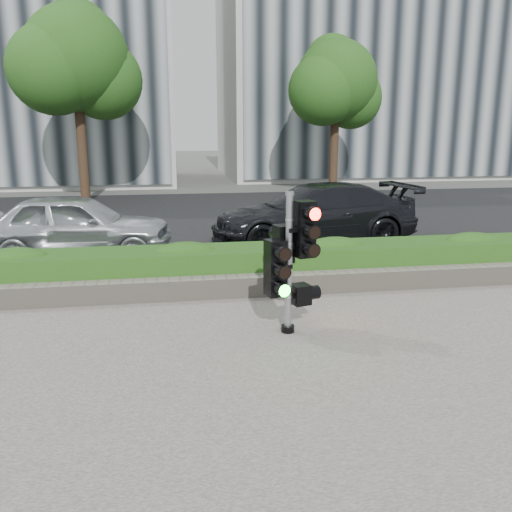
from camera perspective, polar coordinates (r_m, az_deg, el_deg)
name	(u,v)px	position (r m, az deg, el deg)	size (l,w,h in m)	color
ground	(283,339)	(7.40, 2.88, -8.68)	(120.00, 120.00, 0.00)	#51514C
sidewalk	(342,441)	(5.24, 9.00, -18.64)	(16.00, 11.00, 0.03)	#9E9389
road	(215,218)	(16.99, -4.29, 3.99)	(60.00, 13.00, 0.02)	black
curb	(248,274)	(10.32, -0.82, -1.87)	(60.00, 0.25, 0.12)	gray
stone_wall	(259,285)	(9.09, 0.36, -3.07)	(12.00, 0.32, 0.34)	gray
hedge	(253,266)	(9.67, -0.29, -1.02)	(12.00, 1.00, 0.68)	#46902C
building_left	(3,27)	(30.99, -25.09, 20.99)	(16.00, 9.00, 15.00)	#B7B7B2
building_right	(378,71)	(34.21, 12.70, 18.50)	(18.00, 10.00, 12.00)	#B7B7B2
tree_left	(76,62)	(21.59, -18.45, 18.78)	(4.61, 4.03, 7.34)	black
tree_right	(335,84)	(23.37, 8.34, 17.45)	(4.10, 3.58, 6.53)	black
traffic_signal	(290,256)	(7.27, 3.56, 0.03)	(0.70, 0.59, 1.94)	black
car_silver	(76,225)	(12.36, -18.42, 3.10)	(1.64, 4.06, 1.38)	silver
car_dark	(314,214)	(13.16, 6.13, 4.43)	(2.02, 4.98, 1.45)	black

